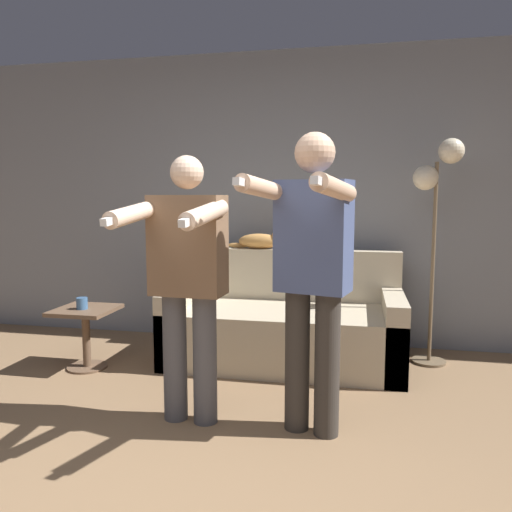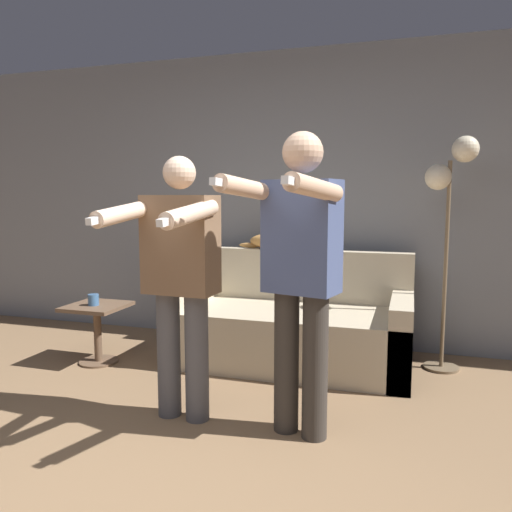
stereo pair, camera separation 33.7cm
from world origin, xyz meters
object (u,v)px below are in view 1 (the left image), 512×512
object	(u,v)px
person_left	(187,273)
cat	(260,241)
floor_lamp	(437,190)
couch	(285,327)
cup	(82,303)
person_right	(312,265)
side_table	(86,325)

from	to	relation	value
person_left	cat	size ratio (longest dim) A/B	3.13
cat	floor_lamp	world-z (taller)	floor_lamp
couch	cup	distance (m)	1.59
cat	floor_lamp	xyz separation A→B (m)	(1.42, -0.15, 0.43)
person_left	cup	distance (m)	1.35
person_right	floor_lamp	distance (m)	1.67
person_left	floor_lamp	bearing A→B (deg)	45.11
cat	side_table	world-z (taller)	cat
person_right	cup	world-z (taller)	person_right
couch	side_table	bearing A→B (deg)	-161.95
cat	couch	bearing A→B (deg)	-51.62
side_table	floor_lamp	bearing A→B (deg)	14.28
couch	person_left	xyz separation A→B (m)	(-0.39, -1.21, 0.61)
person_right	cat	distance (m)	1.65
person_right	cat	xyz separation A→B (m)	(-0.59, 1.54, -0.01)
person_left	cup	bearing A→B (deg)	150.56
person_right	couch	bearing A→B (deg)	118.49
person_left	person_right	size ratio (longest dim) A/B	0.93
person_right	cup	size ratio (longest dim) A/B	18.79
floor_lamp	side_table	xyz separation A→B (m)	(-2.63, -0.67, -1.04)
floor_lamp	side_table	size ratio (longest dim) A/B	3.73
person_left	side_table	world-z (taller)	person_left
person_left	couch	bearing A→B (deg)	75.00
couch	cat	bearing A→B (deg)	128.38
person_left	floor_lamp	world-z (taller)	floor_lamp
couch	cup	bearing A→B (deg)	-160.92
side_table	person_left	bearing A→B (deg)	-33.74
person_right	cat	size ratio (longest dim) A/B	3.35
cat	cup	xyz separation A→B (m)	(-1.22, -0.85, -0.43)
cat	side_table	size ratio (longest dim) A/B	1.05
couch	cup	xyz separation A→B (m)	(-1.48, -0.51, 0.24)
person_right	cup	xyz separation A→B (m)	(-1.81, 0.69, -0.44)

